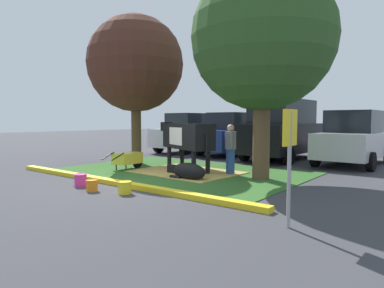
% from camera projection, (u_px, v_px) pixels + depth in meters
% --- Properties ---
extents(ground_plane, '(80.00, 80.00, 0.00)m').
position_uv_depth(ground_plane, '(146.00, 183.00, 9.01)').
color(ground_plane, '#38383D').
extents(grass_island, '(7.68, 5.16, 0.02)m').
position_uv_depth(grass_island, '(181.00, 171.00, 10.94)').
color(grass_island, '#2D5B23').
rests_on(grass_island, ground).
extents(curb_yellow, '(8.88, 0.24, 0.12)m').
position_uv_depth(curb_yellow, '(113.00, 182.00, 8.80)').
color(curb_yellow, yellow).
rests_on(curb_yellow, ground).
extents(hay_bedding, '(3.33, 2.57, 0.04)m').
position_uv_depth(hay_bedding, '(186.00, 172.00, 10.73)').
color(hay_bedding, tan).
rests_on(hay_bedding, ground).
extents(shade_tree_left, '(3.62, 3.62, 5.60)m').
position_uv_depth(shade_tree_left, '(136.00, 64.00, 12.77)').
color(shade_tree_left, '#4C3823').
rests_on(shade_tree_left, ground).
extents(shade_tree_right, '(3.95, 3.95, 5.88)m').
position_uv_depth(shade_tree_right, '(263.00, 39.00, 9.25)').
color(shade_tree_right, brown).
rests_on(shade_tree_right, ground).
extents(cow_holstein, '(2.99, 1.63, 1.60)m').
position_uv_depth(cow_holstein, '(186.00, 136.00, 10.97)').
color(cow_holstein, black).
rests_on(cow_holstein, ground).
extents(calf_lying, '(1.30, 0.49, 0.48)m').
position_uv_depth(calf_lying, '(188.00, 171.00, 9.47)').
color(calf_lying, black).
rests_on(calf_lying, ground).
extents(person_handler, '(0.36, 0.44, 1.54)m').
position_uv_depth(person_handler, '(230.00, 148.00, 10.25)').
color(person_handler, '#23478C').
rests_on(person_handler, ground).
extents(wheelbarrow, '(0.68, 1.62, 0.63)m').
position_uv_depth(wheelbarrow, '(128.00, 158.00, 11.33)').
color(wheelbarrow, gold).
rests_on(wheelbarrow, ground).
extents(parking_sign, '(0.06, 0.44, 1.84)m').
position_uv_depth(parking_sign, '(290.00, 145.00, 5.18)').
color(parking_sign, '#99999E').
rests_on(parking_sign, ground).
extents(bucket_pink, '(0.33, 0.33, 0.31)m').
position_uv_depth(bucket_pink, '(81.00, 180.00, 8.55)').
color(bucket_pink, '#EA3893').
rests_on(bucket_pink, ground).
extents(bucket_orange, '(0.29, 0.29, 0.27)m').
position_uv_depth(bucket_orange, '(92.00, 185.00, 7.97)').
color(bucket_orange, orange).
rests_on(bucket_orange, ground).
extents(bucket_yellow, '(0.33, 0.33, 0.29)m').
position_uv_depth(bucket_yellow, '(125.00, 187.00, 7.67)').
color(bucket_yellow, yellow).
rests_on(bucket_yellow, ground).
extents(hatchback_white, '(2.11, 4.45, 2.02)m').
position_uv_depth(hatchback_white, '(190.00, 133.00, 17.81)').
color(hatchback_white, silver).
rests_on(hatchback_white, ground).
extents(sedan_blue, '(2.11, 4.45, 2.02)m').
position_uv_depth(sedan_blue, '(233.00, 134.00, 16.27)').
color(sedan_blue, navy).
rests_on(sedan_blue, ground).
extents(suv_black, '(2.22, 4.65, 2.52)m').
position_uv_depth(suv_black, '(283.00, 130.00, 14.28)').
color(suv_black, black).
rests_on(suv_black, ground).
extents(sedan_silver, '(2.11, 4.45, 2.02)m').
position_uv_depth(sedan_silver, '(354.00, 138.00, 12.61)').
color(sedan_silver, silver).
rests_on(sedan_silver, ground).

